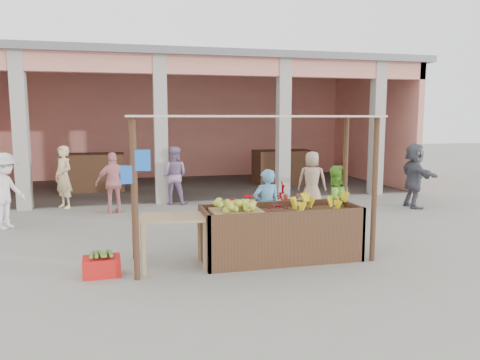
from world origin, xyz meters
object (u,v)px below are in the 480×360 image
object	(u,v)px
side_table	(173,225)
motorcycle	(260,204)
vendor_green	(334,202)
red_crate	(102,266)
vendor_blue	(267,205)
fruit_stall	(280,236)

from	to	relation	value
side_table	motorcycle	distance (m)	3.22
vendor_green	red_crate	bearing A→B (deg)	8.33
side_table	red_crate	distance (m)	1.22
side_table	motorcycle	xyz separation A→B (m)	(2.13, 2.40, -0.20)
side_table	vendor_green	world-z (taller)	vendor_green
side_table	red_crate	size ratio (longest dim) A/B	2.04
vendor_blue	motorcycle	world-z (taller)	vendor_blue
fruit_stall	red_crate	size ratio (longest dim) A/B	4.77
fruit_stall	vendor_green	bearing A→B (deg)	29.88
fruit_stall	red_crate	world-z (taller)	fruit_stall
vendor_green	motorcycle	distance (m)	1.90
side_table	red_crate	bearing A→B (deg)	-165.63
side_table	vendor_green	xyz separation A→B (m)	(3.10, 0.78, 0.08)
fruit_stall	vendor_green	size ratio (longest dim) A/B	1.68
fruit_stall	motorcycle	world-z (taller)	motorcycle
vendor_blue	motorcycle	size ratio (longest dim) A/B	0.80
fruit_stall	motorcycle	size ratio (longest dim) A/B	1.38
fruit_stall	vendor_blue	bearing A→B (deg)	87.33
vendor_green	side_table	bearing A→B (deg)	10.32
red_crate	vendor_green	distance (m)	4.32
red_crate	vendor_green	xyz separation A→B (m)	(4.18, 0.90, 0.63)
fruit_stall	side_table	world-z (taller)	side_table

